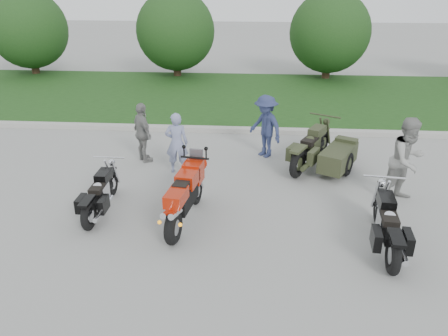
# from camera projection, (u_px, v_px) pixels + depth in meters

# --- Properties ---
(ground) EXTENTS (80.00, 80.00, 0.00)m
(ground) POSITION_uv_depth(u_px,v_px,m) (212.00, 235.00, 8.48)
(ground) COLOR gray
(ground) RESTS_ON ground
(curb) EXTENTS (60.00, 0.30, 0.15)m
(curb) POSITION_uv_depth(u_px,v_px,m) (231.00, 130.00, 13.90)
(curb) COLOR #A7A59D
(curb) RESTS_ON ground
(grass_strip) EXTENTS (60.00, 8.00, 0.14)m
(grass_strip) POSITION_uv_depth(u_px,v_px,m) (237.00, 96.00, 17.68)
(grass_strip) COLOR #28561D
(grass_strip) RESTS_ON ground
(tree_far_left) EXTENTS (3.60, 3.60, 4.00)m
(tree_far_left) POSITION_uv_depth(u_px,v_px,m) (29.00, 30.00, 20.53)
(tree_far_left) COLOR #3F2B1C
(tree_far_left) RESTS_ON ground
(tree_mid_left) EXTENTS (3.60, 3.60, 4.00)m
(tree_mid_left) POSITION_uv_depth(u_px,v_px,m) (176.00, 31.00, 20.06)
(tree_mid_left) COLOR #3F2B1C
(tree_mid_left) RESTS_ON ground
(tree_mid_right) EXTENTS (3.60, 3.60, 4.00)m
(tree_mid_right) POSITION_uv_depth(u_px,v_px,m) (330.00, 32.00, 19.58)
(tree_mid_right) COLOR #3F2B1C
(tree_mid_right) RESTS_ON ground
(sportbike_red) EXTENTS (0.59, 2.25, 1.07)m
(sportbike_red) POSITION_uv_depth(u_px,v_px,m) (185.00, 195.00, 8.65)
(sportbike_red) COLOR black
(sportbike_red) RESTS_ON ground
(cruiser_left) EXTENTS (0.34, 2.06, 0.79)m
(cruiser_left) POSITION_uv_depth(u_px,v_px,m) (100.00, 196.00, 9.12)
(cruiser_left) COLOR black
(cruiser_left) RESTS_ON ground
(cruiser_right) EXTENTS (0.46, 2.30, 0.88)m
(cruiser_right) POSITION_uv_depth(u_px,v_px,m) (388.00, 227.00, 7.90)
(cruiser_right) COLOR black
(cruiser_right) RESTS_ON ground
(cruiser_sidecar) EXTENTS (1.87, 2.33, 0.96)m
(cruiser_sidecar) POSITION_uv_depth(u_px,v_px,m) (326.00, 154.00, 11.08)
(cruiser_sidecar) COLOR black
(cruiser_sidecar) RESTS_ON ground
(person_stripe) EXTENTS (0.60, 0.42, 1.56)m
(person_stripe) POSITION_uv_depth(u_px,v_px,m) (177.00, 143.00, 10.86)
(person_stripe) COLOR #7F87AD
(person_stripe) RESTS_ON ground
(person_grey) EXTENTS (1.17, 1.11, 1.91)m
(person_grey) POSITION_uv_depth(u_px,v_px,m) (407.00, 160.00, 9.42)
(person_grey) COLOR gray
(person_grey) RESTS_ON ground
(person_denim) EXTENTS (1.23, 1.24, 1.72)m
(person_denim) POSITION_uv_depth(u_px,v_px,m) (265.00, 126.00, 11.79)
(person_denim) COLOR navy
(person_denim) RESTS_ON ground
(person_back) EXTENTS (0.88, 0.99, 1.61)m
(person_back) POSITION_uv_depth(u_px,v_px,m) (143.00, 133.00, 11.47)
(person_back) COLOR gray
(person_back) RESTS_ON ground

